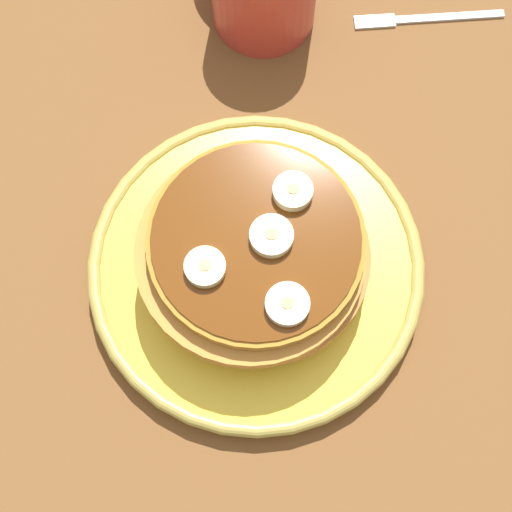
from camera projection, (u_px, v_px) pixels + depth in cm
name	position (u px, v px, depth cm)	size (l,w,h in cm)	color
ground_plane	(256.00, 277.00, 58.88)	(140.00, 140.00, 3.00)	brown
plate	(256.00, 267.00, 56.49)	(25.29, 25.29, 1.91)	yellow
pancake_stack	(257.00, 254.00, 53.28)	(16.55, 17.24, 5.66)	#A66E29
banana_slice_0	(271.00, 236.00, 50.35)	(3.00, 3.00, 0.95)	#F5EFBD
banana_slice_1	(205.00, 267.00, 49.65)	(2.79, 2.79, 0.92)	#EFF0B4
banana_slice_2	(287.00, 304.00, 48.84)	(2.95, 2.95, 0.88)	#EDE7BC
banana_slice_3	(293.00, 192.00, 51.40)	(2.79, 2.79, 1.00)	beige
fork	(420.00, 18.00, 64.69)	(9.29, 10.44, 0.50)	silver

